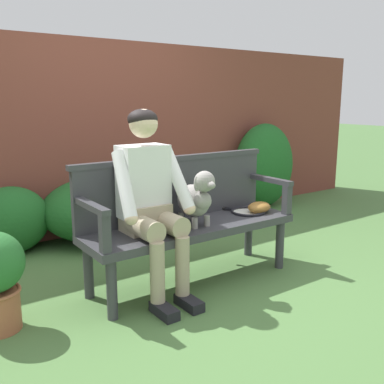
% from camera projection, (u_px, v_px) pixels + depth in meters
% --- Properties ---
extents(ground_plane, '(40.00, 40.00, 0.00)m').
position_uv_depth(ground_plane, '(192.00, 281.00, 3.45)').
color(ground_plane, '#4C753D').
extents(brick_garden_fence, '(8.00, 0.30, 2.00)m').
position_uv_depth(brick_garden_fence, '(94.00, 137.00, 4.69)').
color(brick_garden_fence, brown).
rests_on(brick_garden_fence, ground).
extents(hedge_bush_far_right, '(1.19, 1.05, 0.64)m').
position_uv_depth(hedge_bush_far_right, '(101.00, 208.00, 4.42)').
color(hedge_bush_far_right, '#1E5B23').
rests_on(hedge_bush_far_right, ground).
extents(hedge_bush_mid_left, '(0.71, 0.54, 0.63)m').
position_uv_depth(hedge_bush_mid_left, '(10.00, 220.00, 4.02)').
color(hedge_bush_mid_left, '#1E5B23').
rests_on(hedge_bush_mid_left, ground).
extents(hedge_bush_far_left, '(0.89, 0.60, 0.61)m').
position_uv_depth(hedge_bush_far_left, '(216.00, 191.00, 5.34)').
color(hedge_bush_far_left, '#337538').
rests_on(hedge_bush_far_left, ground).
extents(hedge_bush_mid_right, '(0.89, 0.58, 1.10)m').
position_uv_depth(hedge_bush_mid_right, '(264.00, 166.00, 5.74)').
color(hedge_bush_mid_right, '#1E5B23').
rests_on(hedge_bush_mid_right, ground).
extents(garden_bench, '(1.70, 0.51, 0.47)m').
position_uv_depth(garden_bench, '(192.00, 232.00, 3.36)').
color(garden_bench, '#38383D').
rests_on(garden_bench, ground).
extents(bench_backrest, '(1.74, 0.06, 0.50)m').
position_uv_depth(bench_backrest, '(176.00, 187.00, 3.47)').
color(bench_backrest, '#38383D').
rests_on(bench_backrest, garden_bench).
extents(bench_armrest_left_end, '(0.06, 0.51, 0.28)m').
position_uv_depth(bench_armrest_left_end, '(96.00, 217.00, 2.78)').
color(bench_armrest_left_end, '#38383D').
rests_on(bench_armrest_left_end, garden_bench).
extents(bench_armrest_right_end, '(0.06, 0.51, 0.28)m').
position_uv_depth(bench_armrest_right_end, '(276.00, 188.00, 3.70)').
color(bench_armrest_right_end, '#38383D').
rests_on(bench_armrest_right_end, garden_bench).
extents(person_seated, '(0.56, 0.65, 1.34)m').
position_uv_depth(person_seated, '(150.00, 196.00, 3.07)').
color(person_seated, black).
rests_on(person_seated, ground).
extents(dog_on_bench, '(0.21, 0.43, 0.43)m').
position_uv_depth(dog_on_bench, '(197.00, 198.00, 3.26)').
color(dog_on_bench, gray).
rests_on(dog_on_bench, garden_bench).
extents(tennis_racket, '(0.42, 0.56, 0.03)m').
position_uv_depth(tennis_racket, '(245.00, 211.00, 3.70)').
color(tennis_racket, black).
rests_on(tennis_racket, garden_bench).
extents(baseball_glove, '(0.25, 0.20, 0.09)m').
position_uv_depth(baseball_glove, '(259.00, 207.00, 3.68)').
color(baseball_glove, '#9E6B2D').
rests_on(baseball_glove, garden_bench).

